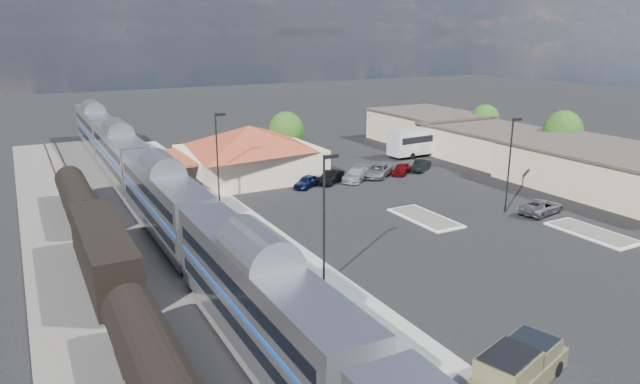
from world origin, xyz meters
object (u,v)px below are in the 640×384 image
coach_bus (427,139)px  suv (541,207)px  station_depot (249,152)px  pickup_truck (521,365)px

coach_bus → suv: bearing=160.1°
station_depot → coach_bus: bearing=1.2°
station_depot → coach_bus: 26.62m
coach_bus → station_depot: bearing=87.0°
pickup_truck → coach_bus: bearing=-50.6°
pickup_truck → coach_bus: coach_bus is taller
station_depot → suv: station_depot is taller
pickup_truck → suv: (22.61, 18.52, -0.30)m
suv → coach_bus: (7.45, 26.57, 1.55)m
pickup_truck → coach_bus: size_ratio=0.53×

